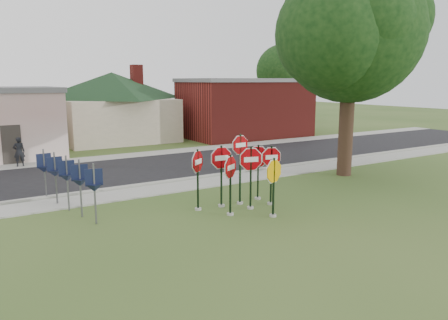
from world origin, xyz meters
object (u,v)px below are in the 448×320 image
stop_sign_center (251,169)px  stop_sign_left (230,177)px  pedestrian (19,152)px  oak_tree (351,30)px  stop_sign_yellow (274,180)px

stop_sign_center → stop_sign_left: size_ratio=1.07×
pedestrian → stop_sign_left: bearing=114.0°
pedestrian → stop_sign_center: bearing=118.3°
stop_sign_center → stop_sign_left: (-1.04, -0.26, -0.13)m
stop_sign_left → oak_tree: size_ratio=0.22×
stop_sign_center → stop_sign_yellow: bearing=-84.8°
stop_sign_center → stop_sign_yellow: (0.11, -1.18, -0.19)m
stop_sign_center → oak_tree: oak_tree is taller
oak_tree → pedestrian: oak_tree is taller
oak_tree → stop_sign_yellow: bearing=-154.3°
stop_sign_yellow → oak_tree: size_ratio=0.21×
stop_sign_yellow → pedestrian: bearing=113.6°
stop_sign_center → pedestrian: bearing=115.1°
stop_sign_center → oak_tree: bearing=17.3°
oak_tree → pedestrian: 17.99m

